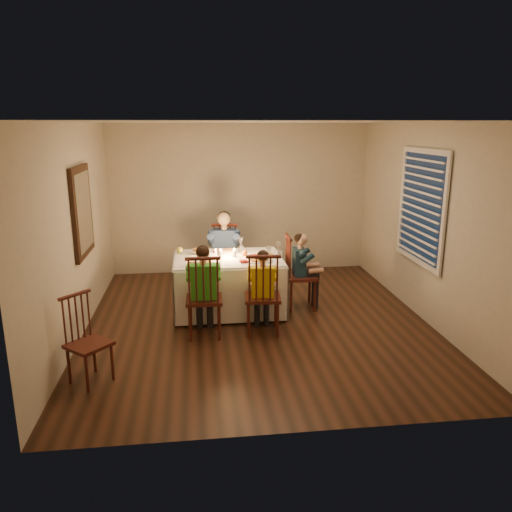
{
  "coord_description": "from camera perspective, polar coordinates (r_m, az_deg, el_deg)",
  "views": [
    {
      "loc": [
        -0.79,
        -6.19,
        2.57
      ],
      "look_at": [
        -0.01,
        0.15,
        0.88
      ],
      "focal_mm": 35.0,
      "sensor_mm": 36.0,
      "label": 1
    }
  ],
  "objects": [
    {
      "name": "wall_right",
      "position": [
        7.01,
        18.83,
        3.58
      ],
      "size": [
        0.02,
        5.0,
        2.6
      ],
      "primitive_type": "cube",
      "color": "beige",
      "rests_on": "ground"
    },
    {
      "name": "setting_green",
      "position": [
        6.58,
        -5.85,
        -0.9
      ],
      "size": [
        0.26,
        0.26,
        0.02
      ],
      "primitive_type": "cylinder",
      "rotation": [
        0.0,
        0.0,
        0.01
      ],
      "color": "white",
      "rests_on": "dining_table"
    },
    {
      "name": "ground",
      "position": [
        6.75,
        0.22,
        -7.57
      ],
      "size": [
        5.0,
        5.0,
        0.0
      ],
      "primitive_type": "plane",
      "color": "black",
      "rests_on": "ground"
    },
    {
      "name": "wall_left",
      "position": [
        6.49,
        -19.92,
        2.62
      ],
      "size": [
        0.02,
        5.0,
        2.6
      ],
      "primitive_type": "cube",
      "color": "beige",
      "rests_on": "ground"
    },
    {
      "name": "squash",
      "position": [
        7.19,
        -8.71,
        0.66
      ],
      "size": [
        0.09,
        0.09,
        0.09
      ],
      "primitive_type": "sphere",
      "color": "#FAF841",
      "rests_on": "dining_table"
    },
    {
      "name": "orange_fruit",
      "position": [
        6.98,
        -1.31,
        0.34
      ],
      "size": [
        0.08,
        0.08,
        0.08
      ],
      "primitive_type": "sphere",
      "color": "orange",
      "rests_on": "dining_table"
    },
    {
      "name": "setting_adult",
      "position": [
        7.21,
        -3.05,
        0.55
      ],
      "size": [
        0.26,
        0.26,
        0.02
      ],
      "primitive_type": "cylinder",
      "rotation": [
        0.0,
        0.0,
        0.01
      ],
      "color": "white",
      "rests_on": "dining_table"
    },
    {
      "name": "chair_near_left",
      "position": [
        6.39,
        -5.84,
        -8.97
      ],
      "size": [
        0.45,
        0.43,
        1.07
      ],
      "primitive_type": null,
      "rotation": [
        0.0,
        0.0,
        3.12
      ],
      "color": "#39150F",
      "rests_on": "ground"
    },
    {
      "name": "window_blinds",
      "position": [
        7.05,
        18.29,
        5.33
      ],
      "size": [
        0.07,
        1.34,
        1.54
      ],
      "color": "#0D1C34",
      "rests_on": "wall_right"
    },
    {
      "name": "candle_right",
      "position": [
        6.91,
        -2.48,
        0.27
      ],
      "size": [
        0.06,
        0.06,
        0.1
      ],
      "primitive_type": "cylinder",
      "color": "silver",
      "rests_on": "dining_table"
    },
    {
      "name": "ceiling",
      "position": [
        6.24,
        0.24,
        15.08
      ],
      "size": [
        5.0,
        5.0,
        0.0
      ],
      "primitive_type": "plane",
      "color": "white",
      "rests_on": "wall_back"
    },
    {
      "name": "child_yellow",
      "position": [
        6.44,
        0.74,
        -8.7
      ],
      "size": [
        0.39,
        0.37,
        1.09
      ],
      "primitive_type": null,
      "rotation": [
        0.0,
        0.0,
        3.05
      ],
      "color": "yellow",
      "rests_on": "ground"
    },
    {
      "name": "wall_mirror",
      "position": [
        6.73,
        -19.25,
        4.84
      ],
      "size": [
        0.06,
        0.95,
        1.15
      ],
      "color": "black",
      "rests_on": "wall_left"
    },
    {
      "name": "child_teal",
      "position": [
        7.3,
        5.07,
        -5.88
      ],
      "size": [
        0.35,
        0.38,
        1.1
      ],
      "primitive_type": null,
      "rotation": [
        0.0,
        0.0,
        1.55
      ],
      "color": "#1B3444",
      "rests_on": "ground"
    },
    {
      "name": "dining_table",
      "position": [
        6.98,
        -3.18,
        -1.95
      ],
      "size": [
        1.52,
        1.1,
        0.76
      ],
      "rotation": [
        0.0,
        0.0,
        0.01
      ],
      "color": "white",
      "rests_on": "ground"
    },
    {
      "name": "chair_extra",
      "position": [
        5.58,
        -18.2,
        -13.45
      ],
      "size": [
        0.53,
        0.53,
        0.93
      ],
      "primitive_type": null,
      "rotation": [
        0.0,
        0.0,
        0.83
      ],
      "color": "#39150F",
      "rests_on": "ground"
    },
    {
      "name": "serving_bowl",
      "position": [
        7.14,
        -6.45,
        0.5
      ],
      "size": [
        0.24,
        0.24,
        0.06
      ],
      "primitive_type": "imported",
      "rotation": [
        0.0,
        0.0,
        -0.03
      ],
      "color": "white",
      "rests_on": "dining_table"
    },
    {
      "name": "child_green",
      "position": [
        6.39,
        -5.84,
        -8.97
      ],
      "size": [
        0.42,
        0.39,
        1.17
      ],
      "primitive_type": null,
      "rotation": [
        0.0,
        0.0,
        3.12
      ],
      "color": "green",
      "rests_on": "ground"
    },
    {
      "name": "chair_near_right",
      "position": [
        6.44,
        0.74,
        -8.7
      ],
      "size": [
        0.48,
        0.46,
        1.07
      ],
      "primitive_type": null,
      "rotation": [
        0.0,
        0.0,
        3.05
      ],
      "color": "#39150F",
      "rests_on": "ground"
    },
    {
      "name": "chair_adult",
      "position": [
        7.91,
        -3.56,
        -4.18
      ],
      "size": [
        0.49,
        0.47,
        1.07
      ],
      "primitive_type": null,
      "rotation": [
        0.0,
        0.0,
        -0.13
      ],
      "color": "#39150F",
      "rests_on": "ground"
    },
    {
      "name": "wall_back",
      "position": [
        8.82,
        -1.83,
        6.52
      ],
      "size": [
        4.5,
        0.02,
        2.6
      ],
      "primitive_type": "cube",
      "color": "beige",
      "rests_on": "ground"
    },
    {
      "name": "setting_yellow",
      "position": [
        6.68,
        0.11,
        -0.59
      ],
      "size": [
        0.26,
        0.26,
        0.02
      ],
      "primitive_type": "cylinder",
      "rotation": [
        0.0,
        0.0,
        0.01
      ],
      "color": "white",
      "rests_on": "dining_table"
    },
    {
      "name": "adult",
      "position": [
        7.91,
        -3.56,
        -4.18
      ],
      "size": [
        0.53,
        0.5,
        1.29
      ],
      "primitive_type": null,
      "rotation": [
        0.0,
        0.0,
        -0.13
      ],
      "color": "#2F4977",
      "rests_on": "ground"
    },
    {
      "name": "chair_end",
      "position": [
        7.3,
        5.07,
        -5.88
      ],
      "size": [
        0.43,
        0.45,
        1.07
      ],
      "primitive_type": null,
      "rotation": [
        0.0,
        0.0,
        1.55
      ],
      "color": "#39150F",
      "rests_on": "ground"
    },
    {
      "name": "candle_left",
      "position": [
        6.9,
        -4.12,
        0.21
      ],
      "size": [
        0.06,
        0.06,
        0.1
      ],
      "primitive_type": "cylinder",
      "color": "silver",
      "rests_on": "dining_table"
    },
    {
      "name": "setting_teal",
      "position": [
        6.95,
        1.26,
        0.02
      ],
      "size": [
        0.26,
        0.26,
        0.02
      ],
      "primitive_type": "cylinder",
      "rotation": [
        0.0,
        0.0,
        0.01
      ],
      "color": "white",
      "rests_on": "dining_table"
    }
  ]
}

